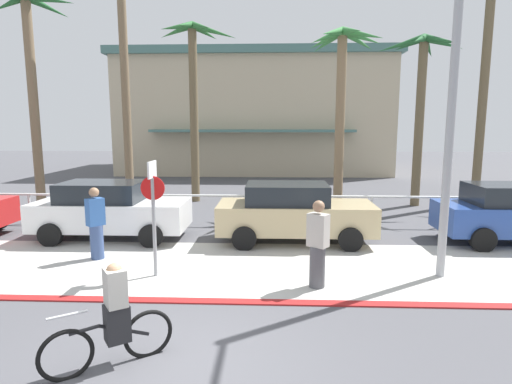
# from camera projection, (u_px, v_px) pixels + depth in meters

# --- Properties ---
(ground_plane) EXTENTS (80.00, 80.00, 0.00)m
(ground_plane) POSITION_uv_depth(u_px,v_px,m) (236.00, 216.00, 15.73)
(ground_plane) COLOR #4C4C51
(sidewalk_strip) EXTENTS (44.00, 4.00, 0.02)m
(sidewalk_strip) POSITION_uv_depth(u_px,v_px,m) (214.00, 267.00, 10.01)
(sidewalk_strip) COLOR beige
(sidewalk_strip) RESTS_ON ground
(curb_paint) EXTENTS (44.00, 0.24, 0.03)m
(curb_paint) POSITION_uv_depth(u_px,v_px,m) (199.00, 301.00, 8.03)
(curb_paint) COLOR maroon
(curb_paint) RESTS_ON ground
(building_backdrop) EXTENTS (18.98, 12.98, 8.31)m
(building_backdrop) POSITION_uv_depth(u_px,v_px,m) (256.00, 115.00, 32.64)
(building_backdrop) COLOR #BCAD8E
(building_backdrop) RESTS_ON ground
(rail_fence) EXTENTS (27.86, 0.08, 1.04)m
(rail_fence) POSITION_uv_depth(u_px,v_px,m) (232.00, 200.00, 14.12)
(rail_fence) COLOR white
(rail_fence) RESTS_ON ground
(stop_sign_bike_lane) EXTENTS (0.52, 0.56, 2.56)m
(stop_sign_bike_lane) POSITION_uv_depth(u_px,v_px,m) (153.00, 202.00, 9.14)
(stop_sign_bike_lane) COLOR gray
(stop_sign_bike_lane) RESTS_ON ground
(streetlight_curb) EXTENTS (0.24, 2.54, 7.50)m
(streetlight_curb) POSITION_uv_depth(u_px,v_px,m) (459.00, 77.00, 8.49)
(streetlight_curb) COLOR #9EA0A5
(streetlight_curb) RESTS_ON ground
(palm_tree_1) EXTENTS (3.24, 3.39, 8.25)m
(palm_tree_1) POSITION_uv_depth(u_px,v_px,m) (31.00, 55.00, 16.12)
(palm_tree_1) COLOR #756047
(palm_tree_1) RESTS_ON ground
(palm_tree_2) EXTENTS (2.91, 2.75, 9.73)m
(palm_tree_2) POSITION_uv_depth(u_px,v_px,m) (123.00, 37.00, 17.86)
(palm_tree_2) COLOR #756047
(palm_tree_2) RESTS_ON ground
(palm_tree_3) EXTENTS (3.49, 2.87, 7.62)m
(palm_tree_3) POSITION_uv_depth(u_px,v_px,m) (194.00, 71.00, 17.97)
(palm_tree_3) COLOR brown
(palm_tree_3) RESTS_ON ground
(palm_tree_4) EXTENTS (2.80, 3.57, 6.93)m
(palm_tree_4) POSITION_uv_depth(u_px,v_px,m) (342.00, 70.00, 15.83)
(palm_tree_4) COLOR #846B4C
(palm_tree_4) RESTS_ON ground
(palm_tree_5) EXTENTS (3.43, 3.19, 6.91)m
(palm_tree_5) POSITION_uv_depth(u_px,v_px,m) (421.00, 81.00, 17.00)
(palm_tree_5) COLOR brown
(palm_tree_5) RESTS_ON ground
(palm_tree_6) EXTENTS (3.37, 3.41, 9.78)m
(palm_tree_6) POSITION_uv_depth(u_px,v_px,m) (487.00, 35.00, 17.21)
(palm_tree_6) COLOR brown
(palm_tree_6) RESTS_ON ground
(car_white_1) EXTENTS (4.40, 2.02, 1.69)m
(car_white_1) POSITION_uv_depth(u_px,v_px,m) (110.00, 210.00, 12.42)
(car_white_1) COLOR white
(car_white_1) RESTS_ON ground
(car_tan_2) EXTENTS (4.40, 2.02, 1.69)m
(car_tan_2) POSITION_uv_depth(u_px,v_px,m) (294.00, 212.00, 12.06)
(car_tan_2) COLOR tan
(car_tan_2) RESTS_ON ground
(cyclist_black_0) EXTENTS (1.54, 1.08, 1.50)m
(cyclist_black_0) POSITION_uv_depth(u_px,v_px,m) (113.00, 318.00, 5.80)
(cyclist_black_0) COLOR black
(cyclist_black_0) RESTS_ON ground
(pedestrian_0) EXTENTS (0.46, 0.47, 1.82)m
(pedestrian_0) POSITION_uv_depth(u_px,v_px,m) (96.00, 226.00, 10.47)
(pedestrian_0) COLOR #384C7A
(pedestrian_0) RESTS_ON ground
(pedestrian_1) EXTENTS (0.48, 0.45, 1.83)m
(pedestrian_1) POSITION_uv_depth(u_px,v_px,m) (318.00, 247.00, 8.61)
(pedestrian_1) COLOR #4C4C51
(pedestrian_1) RESTS_ON ground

